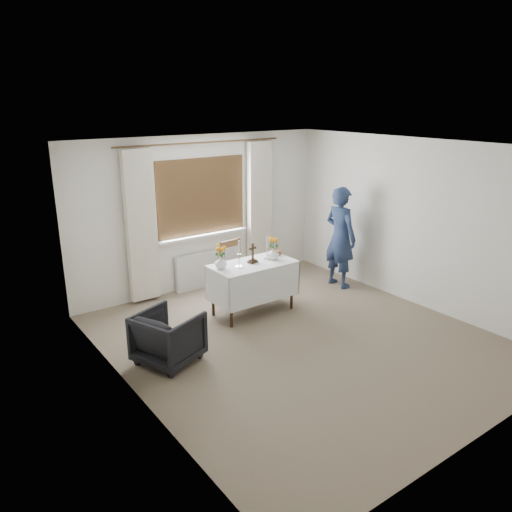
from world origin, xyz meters
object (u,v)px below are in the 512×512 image
at_px(person, 340,237).
at_px(flower_vase_left, 221,262).
at_px(altar_table, 253,288).
at_px(wooden_chair, 238,272).
at_px(wooden_cross, 253,253).
at_px(flower_vase_right, 273,254).
at_px(armchair, 168,337).

distance_m(person, flower_vase_left, 2.31).
bearing_deg(flower_vase_left, altar_table, -8.69).
height_order(wooden_chair, wooden_cross, wooden_cross).
xyz_separation_m(flower_vase_left, flower_vase_right, (0.85, -0.10, -0.00)).
height_order(altar_table, flower_vase_left, flower_vase_left).
xyz_separation_m(armchair, flower_vase_right, (2.01, 0.57, 0.53)).
xyz_separation_m(person, flower_vase_right, (-1.47, -0.08, 0.01)).
bearing_deg(flower_vase_left, flower_vase_right, -6.61).
xyz_separation_m(armchair, wooden_cross, (1.68, 0.62, 0.59)).
height_order(altar_table, armchair, altar_table).
xyz_separation_m(wooden_chair, armchair, (-1.74, -1.10, -0.16)).
distance_m(altar_table, person, 1.88).
bearing_deg(armchair, altar_table, -92.21).
bearing_deg(armchair, person, -101.16).
relative_size(altar_table, wooden_chair, 1.31).
bearing_deg(wooden_cross, flower_vase_left, 164.24).
height_order(armchair, wooden_cross, wooden_cross).
height_order(altar_table, wooden_chair, wooden_chair).
bearing_deg(altar_table, flower_vase_right, -3.66).
relative_size(wooden_chair, person, 0.56).
distance_m(armchair, flower_vase_right, 2.16).
bearing_deg(flower_vase_right, wooden_cross, 171.76).
bearing_deg(altar_table, wooden_chair, 81.59).
xyz_separation_m(altar_table, person, (1.82, 0.06, 0.46)).
distance_m(altar_table, flower_vase_right, 0.59).
relative_size(armchair, wooden_cross, 2.39).
distance_m(wooden_chair, person, 1.84).
relative_size(altar_table, armchair, 1.78).
bearing_deg(altar_table, flower_vase_left, 171.31).
height_order(wooden_chair, flower_vase_right, wooden_chair).
bearing_deg(flower_vase_right, flower_vase_left, 173.39).
xyz_separation_m(armchair, person, (3.48, 0.65, 0.53)).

